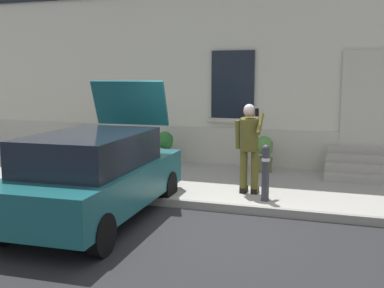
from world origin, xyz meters
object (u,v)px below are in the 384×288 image
(hatchback_car_teal, at_px, (95,174))
(planter_olive, at_px, (264,153))
(person_on_phone, at_px, (249,143))
(planter_charcoal, at_px, (165,147))
(planter_terracotta, at_px, (77,143))
(bollard_near_person, at_px, (266,171))

(hatchback_car_teal, height_order, planter_olive, hatchback_car_teal)
(person_on_phone, height_order, planter_charcoal, person_on_phone)
(planter_terracotta, height_order, planter_charcoal, same)
(hatchback_car_teal, height_order, planter_charcoal, hatchback_car_teal)
(bollard_near_person, xyz_separation_m, planter_olive, (-0.46, 2.60, -0.11))
(hatchback_car_teal, xyz_separation_m, person_on_phone, (2.20, 2.01, 0.35))
(hatchback_car_teal, distance_m, person_on_phone, 3.00)
(planter_charcoal, relative_size, planter_olive, 1.00)
(bollard_near_person, bearing_deg, hatchback_car_teal, -148.53)
(bollard_near_person, bearing_deg, planter_olive, 100.03)
(hatchback_car_teal, xyz_separation_m, planter_terracotta, (-2.96, 4.16, -0.19))
(person_on_phone, height_order, planter_olive, person_on_phone)
(hatchback_car_teal, bearing_deg, bollard_near_person, 31.47)
(planter_olive, bearing_deg, planter_charcoal, 178.89)
(planter_terracotta, xyz_separation_m, planter_olive, (5.09, 0.02, 0.00))
(person_on_phone, xyz_separation_m, planter_terracotta, (-5.16, 2.15, -0.55))
(hatchback_car_teal, xyz_separation_m, planter_charcoal, (-0.41, 4.23, -0.19))
(bollard_near_person, distance_m, planter_charcoal, 4.01)
(hatchback_car_teal, relative_size, planter_olive, 4.80)
(hatchback_car_teal, bearing_deg, planter_olive, 62.98)
(person_on_phone, relative_size, planter_charcoal, 2.03)
(hatchback_car_teal, distance_m, bollard_near_person, 3.04)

